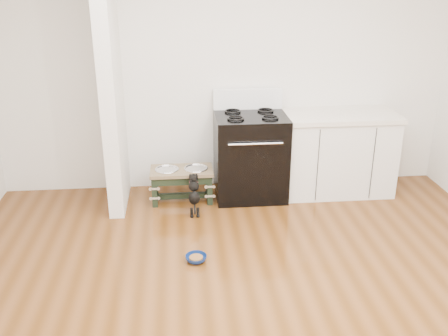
% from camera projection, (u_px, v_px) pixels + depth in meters
% --- Properties ---
extents(ground, '(5.00, 5.00, 0.00)m').
position_uv_depth(ground, '(257.00, 320.00, 3.60)').
color(ground, '#4F2B0E').
rests_on(ground, ground).
extents(room_shell, '(5.00, 5.00, 5.00)m').
position_uv_depth(room_shell, '(264.00, 101.00, 3.00)').
color(room_shell, silver).
rests_on(room_shell, ground).
extents(partition_wall, '(0.15, 0.80, 2.70)m').
position_uv_depth(partition_wall, '(110.00, 79.00, 4.94)').
color(partition_wall, silver).
rests_on(partition_wall, ground).
extents(oven_range, '(0.76, 0.69, 1.14)m').
position_uv_depth(oven_range, '(250.00, 154.00, 5.44)').
color(oven_range, black).
rests_on(oven_range, ground).
extents(cabinet_run, '(1.24, 0.64, 0.91)m').
position_uv_depth(cabinet_run, '(337.00, 153.00, 5.56)').
color(cabinet_run, silver).
rests_on(cabinet_run, ground).
extents(dog_feeder, '(0.67, 0.36, 0.38)m').
position_uv_depth(dog_feeder, '(182.00, 178.00, 5.37)').
color(dog_feeder, black).
rests_on(dog_feeder, ground).
extents(puppy, '(0.12, 0.34, 0.41)m').
position_uv_depth(puppy, '(194.00, 193.00, 5.11)').
color(puppy, black).
rests_on(puppy, ground).
extents(floor_bowl, '(0.21, 0.21, 0.06)m').
position_uv_depth(floor_bowl, '(196.00, 258.00, 4.32)').
color(floor_bowl, navy).
rests_on(floor_bowl, ground).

